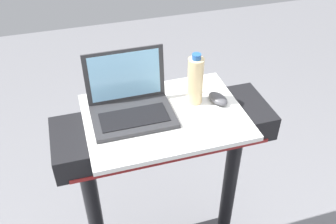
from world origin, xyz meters
name	(u,v)px	position (x,y,z in m)	size (l,w,h in m)	color
desk_board	(164,116)	(0.00, 0.70, 1.08)	(0.63, 0.47, 0.02)	white
laptop	(131,103)	(-0.12, 0.75, 1.13)	(0.32, 0.25, 0.24)	#2D2D30
computer_mouse	(218,99)	(0.24, 0.72, 1.10)	(0.06, 0.10, 0.03)	#4C4C51
water_bottle	(195,80)	(0.14, 0.75, 1.19)	(0.06, 0.06, 0.22)	beige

